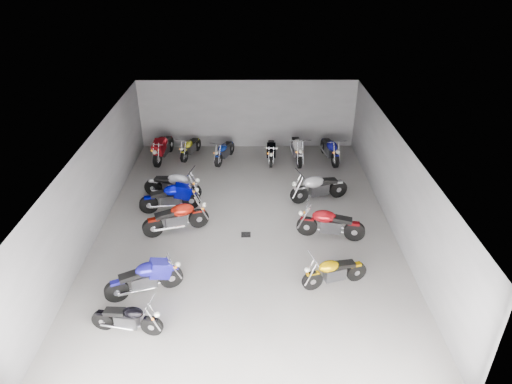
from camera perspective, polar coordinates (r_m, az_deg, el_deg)
ground at (r=15.87m, az=-1.24°, el=-4.34°), size 14.00×14.00×0.00m
wall_back at (r=21.46m, az=-1.08°, el=9.69°), size 10.00×0.10×3.20m
wall_left at (r=15.93m, az=-19.60°, el=0.64°), size 0.10×14.00×3.20m
wall_right at (r=15.78m, az=17.16°, el=0.78°), size 0.10×14.00×3.20m
ceiling at (r=14.35m, az=-1.38°, el=6.45°), size 10.00×14.00×0.04m
drain_grate at (r=15.45m, az=-1.26°, el=-5.34°), size 0.32×0.32×0.01m
motorcycle_left_a at (r=12.26m, az=-15.76°, el=-14.95°), size 1.86×0.47×0.82m
motorcycle_left_b at (r=13.20m, az=-13.72°, el=-10.44°), size 2.08×0.96×0.96m
motorcycle_left_d at (r=15.56m, az=-9.89°, el=-3.19°), size 2.17×0.96×1.00m
motorcycle_left_e at (r=16.81m, az=-10.63°, el=-0.70°), size 2.19×0.63×0.97m
motorcycle_left_f at (r=17.61m, az=-10.31°, el=0.86°), size 2.25×0.66×1.00m
motorcycle_right_b at (r=13.33m, az=9.73°, el=-9.76°), size 1.93×0.69×0.87m
motorcycle_right_d at (r=15.23m, az=9.22°, el=-3.93°), size 2.24×0.64×0.99m
motorcycle_right_f at (r=17.32m, az=7.80°, el=0.59°), size 2.24×0.80×1.01m
motorcycle_back_a at (r=20.86m, az=-11.55°, el=5.45°), size 0.60×2.37×1.05m
motorcycle_back_b at (r=20.98m, az=-8.21°, el=5.57°), size 0.74×1.86×0.84m
motorcycle_back_c at (r=20.40m, az=-3.99°, el=5.14°), size 0.80×1.89×0.87m
motorcycle_back_d at (r=20.36m, az=1.90°, el=5.20°), size 0.42×2.05×0.90m
motorcycle_back_e at (r=20.44m, az=5.16°, el=5.43°), size 0.49×2.36×1.04m
motorcycle_back_f at (r=20.64m, az=9.24°, el=5.29°), size 0.58×2.22×0.98m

